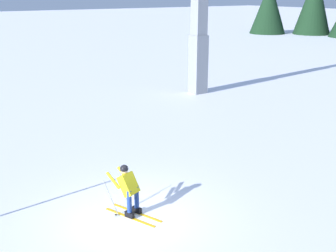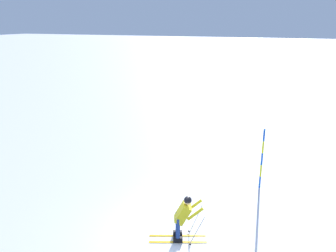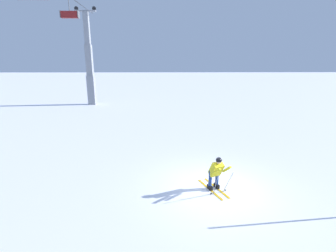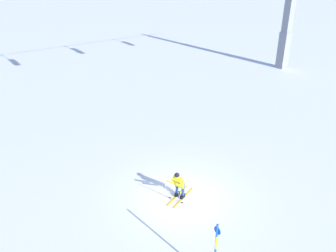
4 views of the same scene
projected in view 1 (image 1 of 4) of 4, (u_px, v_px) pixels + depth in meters
name	position (u px, v px, depth m)	size (l,w,h in m)	color
ground_plane	(132.00, 217.00, 11.66)	(260.00, 260.00, 0.00)	white
skier_carving_main	(128.00, 187.00, 11.61)	(1.77, 1.11, 1.57)	yellow
lift_tower_near	(199.00, 17.00, 24.58)	(0.87, 2.51, 11.01)	gray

